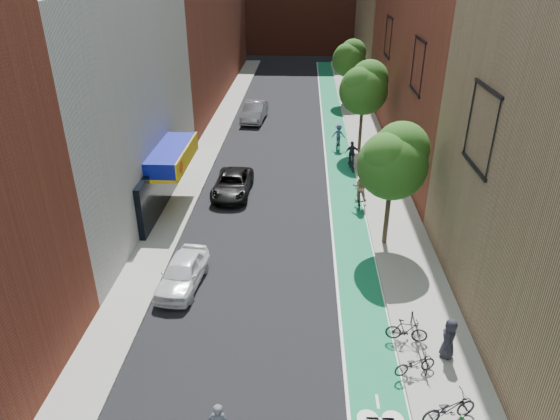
# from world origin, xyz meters

# --- Properties ---
(ground) EXTENTS (160.00, 160.00, 0.00)m
(ground) POSITION_xyz_m (0.00, 0.00, 0.00)
(ground) COLOR black
(ground) RESTS_ON ground
(bike_lane) EXTENTS (2.00, 68.00, 0.01)m
(bike_lane) POSITION_xyz_m (4.00, 26.00, 0.01)
(bike_lane) COLOR #12653E
(bike_lane) RESTS_ON ground
(sidewalk_left) EXTENTS (2.00, 68.00, 0.15)m
(sidewalk_left) POSITION_xyz_m (-6.00, 26.00, 0.07)
(sidewalk_left) COLOR gray
(sidewalk_left) RESTS_ON ground
(sidewalk_right) EXTENTS (3.00, 68.00, 0.15)m
(sidewalk_right) POSITION_xyz_m (6.50, 26.00, 0.07)
(sidewalk_right) COLOR gray
(sidewalk_right) RESTS_ON ground
(building_left_white) EXTENTS (8.00, 20.00, 12.00)m
(building_left_white) POSITION_xyz_m (-11.00, 14.00, 6.00)
(building_left_white) COLOR silver
(building_left_white) RESTS_ON ground
(tree_near) EXTENTS (3.40, 3.36, 6.42)m
(tree_near) POSITION_xyz_m (5.65, 10.02, 4.66)
(tree_near) COLOR #332619
(tree_near) RESTS_ON ground
(tree_mid) EXTENTS (3.55, 3.53, 6.74)m
(tree_mid) POSITION_xyz_m (5.65, 24.02, 4.89)
(tree_mid) COLOR #332619
(tree_mid) RESTS_ON ground
(tree_far) EXTENTS (3.30, 3.25, 6.21)m
(tree_far) POSITION_xyz_m (5.65, 38.02, 4.50)
(tree_far) COLOR #332619
(tree_far) RESTS_ON ground
(parked_car_white) EXTENTS (2.00, 4.16, 1.37)m
(parked_car_white) POSITION_xyz_m (-3.91, 5.96, 0.69)
(parked_car_white) COLOR white
(parked_car_white) RESTS_ON ground
(parked_car_black) EXTENTS (2.30, 4.83, 1.33)m
(parked_car_black) POSITION_xyz_m (-3.00, 15.74, 0.66)
(parked_car_black) COLOR black
(parked_car_black) RESTS_ON ground
(parked_car_silver) EXTENTS (2.19, 5.17, 1.66)m
(parked_car_silver) POSITION_xyz_m (-3.11, 31.44, 0.83)
(parked_car_silver) COLOR gray
(parked_car_silver) RESTS_ON ground
(cyclist_lane_near) EXTENTS (0.94, 1.82, 2.21)m
(cyclist_lane_near) POSITION_xyz_m (4.70, 14.39, 0.94)
(cyclist_lane_near) COLOR black
(cyclist_lane_near) RESTS_ON ground
(cyclist_lane_mid) EXTENTS (1.02, 1.70, 2.03)m
(cyclist_lane_mid) POSITION_xyz_m (4.70, 20.16, 0.77)
(cyclist_lane_mid) COLOR black
(cyclist_lane_mid) RESTS_ON ground
(cyclist_lane_far) EXTENTS (1.13, 1.69, 1.93)m
(cyclist_lane_far) POSITION_xyz_m (4.02, 24.32, 0.86)
(cyclist_lane_far) COLOR black
(cyclist_lane_far) RESTS_ON ground
(parked_bike_near) EXTENTS (1.99, 1.25, 0.99)m
(parked_bike_near) POSITION_xyz_m (6.07, -1.04, 0.64)
(parked_bike_near) COLOR black
(parked_bike_near) RESTS_ON sidewalk_right
(parked_bike_mid) EXTENTS (1.62, 0.67, 0.95)m
(parked_bike_mid) POSITION_xyz_m (5.40, 2.60, 0.62)
(parked_bike_mid) COLOR black
(parked_bike_mid) RESTS_ON sidewalk_right
(parked_bike_far) EXTENTS (1.65, 1.03, 0.82)m
(parked_bike_far) POSITION_xyz_m (5.40, 0.93, 0.56)
(parked_bike_far) COLOR black
(parked_bike_far) RESTS_ON sidewalk_right
(pedestrian) EXTENTS (0.69, 0.90, 1.63)m
(pedestrian) POSITION_xyz_m (6.73, 1.84, 0.97)
(pedestrian) COLOR black
(pedestrian) RESTS_ON sidewalk_right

